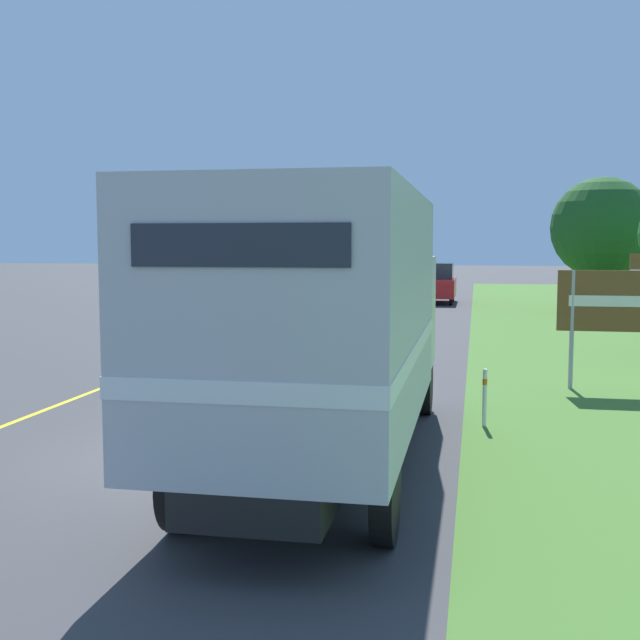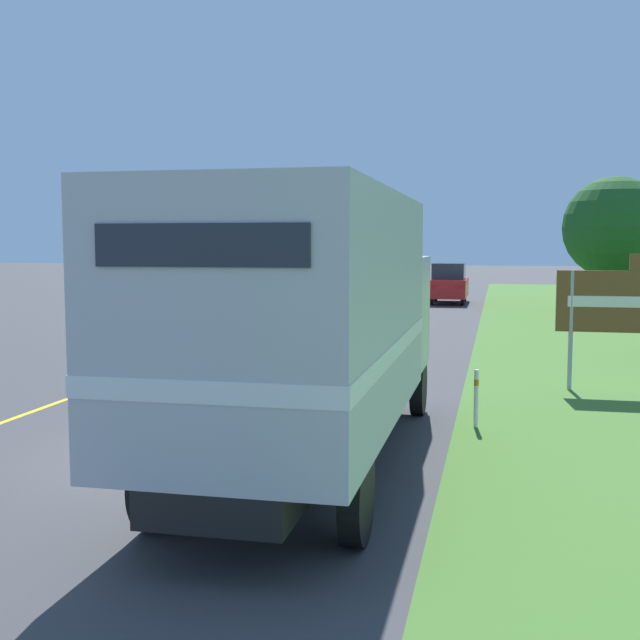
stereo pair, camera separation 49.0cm
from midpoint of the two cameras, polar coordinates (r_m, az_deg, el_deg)
ground_plane at (r=11.61m, az=-8.78°, el=-9.51°), size 200.00×200.00×0.00m
edge_line_yellow at (r=29.02m, az=-3.14°, el=-0.44°), size 0.12×65.58×0.01m
centre_dash_near at (r=12.01m, az=-8.01°, el=-8.98°), size 0.12×2.60×0.01m
centre_dash_mid_a at (r=18.20m, az=-0.69°, el=-3.97°), size 0.12×2.60×0.01m
centre_dash_mid_b at (r=24.61m, az=2.83°, el=-1.50°), size 0.12×2.60×0.01m
centre_dash_far at (r=31.09m, az=4.89°, el=-0.05°), size 0.12×2.60×0.01m
centre_dash_farthest at (r=37.62m, az=6.23°, el=0.89°), size 0.12×2.60×0.01m
horse_trailer_truck at (r=10.42m, az=0.57°, el=0.04°), size 2.51×8.37×3.59m
lead_car_white at (r=26.80m, az=-0.35°, el=1.02°), size 1.80×3.94×1.78m
lead_car_red_ahead at (r=40.54m, az=9.49°, el=2.60°), size 1.80×4.11×2.01m
lead_car_silver_ahead at (r=50.96m, az=5.55°, el=3.15°), size 1.80×4.15×1.86m
highway_sign at (r=17.20m, az=20.75°, el=1.01°), size 2.04×0.09×2.78m
roadside_tree_far at (r=37.32m, az=20.58°, el=6.16°), size 4.43×4.43×5.89m
delineator_post at (r=13.35m, az=12.08°, el=-5.36°), size 0.08×0.08×0.95m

